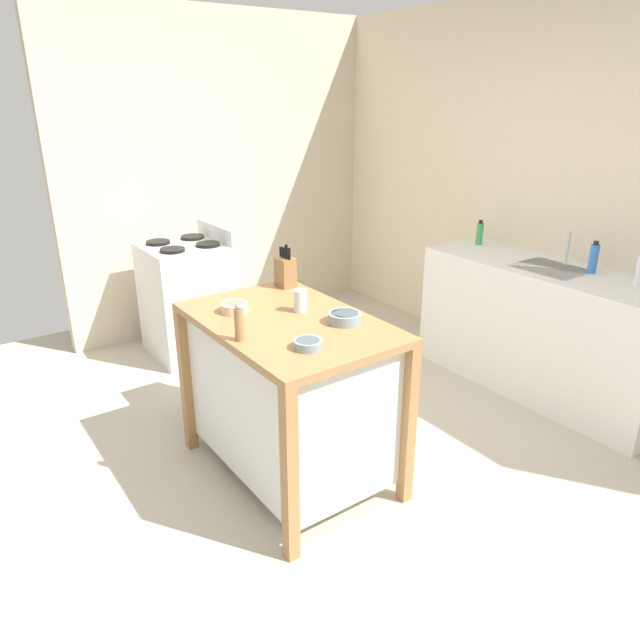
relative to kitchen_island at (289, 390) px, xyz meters
name	(u,v)px	position (x,y,z in m)	size (l,w,h in m)	color
ground_plane	(308,478)	(0.11, 0.04, -0.51)	(5.94, 5.94, 0.00)	#BCB29E
wall_back	(583,197)	(0.11, 2.30, 0.79)	(4.94, 0.10, 2.60)	beige
wall_left	(224,174)	(-2.35, 0.87, 0.79)	(0.10, 2.87, 2.60)	beige
kitchen_island	(289,390)	(0.00, 0.00, 0.00)	(1.14, 0.75, 0.91)	#9E7042
knife_block	(285,271)	(-0.45, 0.28, 0.49)	(0.11, 0.09, 0.25)	olive
bowl_stoneware_deep	(308,344)	(0.35, -0.12, 0.42)	(0.13, 0.13, 0.04)	gray
bowl_ceramic_wide	(345,317)	(0.20, 0.21, 0.43)	(0.17, 0.17, 0.05)	gray
bowl_ceramic_small	(234,307)	(-0.25, -0.17, 0.43)	(0.14, 0.14, 0.05)	beige
drinking_cup	(300,301)	(-0.05, 0.11, 0.46)	(0.07, 0.07, 0.12)	silver
pepper_grinder	(239,323)	(0.10, -0.32, 0.49)	(0.04, 0.04, 0.18)	#9E7042
trash_bin	(216,369)	(-0.81, -0.04, -0.19)	(0.36, 0.28, 0.63)	#B7B2A8
sink_counter	(543,329)	(0.18, 1.95, -0.06)	(1.73, 0.60, 0.88)	silver
sink_faucet	(567,248)	(0.18, 2.09, 0.49)	(0.02, 0.02, 0.22)	#B7BCC1
bottle_hand_soap	(640,270)	(0.71, 2.02, 0.47)	(0.05, 0.05, 0.21)	white
bottle_spray_cleaner	(480,233)	(-0.52, 2.05, 0.46)	(0.05, 0.05, 0.18)	green
bottle_dish_soap	(593,258)	(0.40, 2.05, 0.47)	(0.06, 0.06, 0.21)	blue
stove	(188,299)	(-1.80, 0.22, -0.06)	(0.60, 0.60, 1.00)	silver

